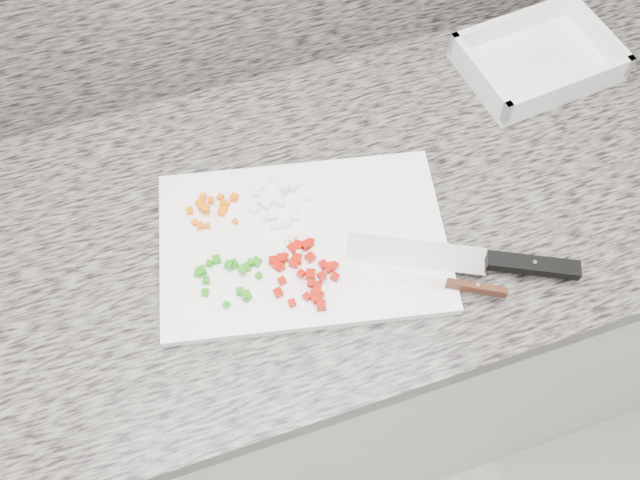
% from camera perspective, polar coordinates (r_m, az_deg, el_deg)
% --- Properties ---
extents(cabinet, '(3.92, 0.62, 0.86)m').
position_cam_1_polar(cabinet, '(1.51, -3.16, -7.95)').
color(cabinet, white).
rests_on(cabinet, ground).
extents(countertop, '(3.96, 0.64, 0.04)m').
position_cam_1_polar(countertop, '(1.11, -4.26, 0.98)').
color(countertop, '#646058').
rests_on(countertop, cabinet).
extents(cutting_board, '(0.47, 0.36, 0.01)m').
position_cam_1_polar(cutting_board, '(1.07, -1.36, -0.16)').
color(cutting_board, white).
rests_on(cutting_board, countertop).
extents(carrot_pile, '(0.08, 0.07, 0.02)m').
position_cam_1_polar(carrot_pile, '(1.09, -8.61, 2.65)').
color(carrot_pile, '#E66605').
rests_on(carrot_pile, cutting_board).
extents(onion_pile, '(0.09, 0.10, 0.02)m').
position_cam_1_polar(onion_pile, '(1.09, -3.65, 2.90)').
color(onion_pile, white).
rests_on(onion_pile, cutting_board).
extents(green_pepper_pile, '(0.10, 0.09, 0.02)m').
position_cam_1_polar(green_pepper_pile, '(1.03, -7.16, -2.82)').
color(green_pepper_pile, '#1E810B').
rests_on(green_pepper_pile, cutting_board).
extents(red_pepper_pile, '(0.10, 0.12, 0.02)m').
position_cam_1_polar(red_pepper_pile, '(1.03, -1.31, -2.46)').
color(red_pepper_pile, '#A90C02').
rests_on(red_pepper_pile, cutting_board).
extents(garlic_pile, '(0.05, 0.05, 0.01)m').
position_cam_1_polar(garlic_pile, '(1.05, -2.23, -0.72)').
color(garlic_pile, '#F9E7C0').
rests_on(garlic_pile, cutting_board).
extents(chef_knife, '(0.32, 0.18, 0.02)m').
position_cam_1_polar(chef_knife, '(1.06, 13.63, -1.67)').
color(chef_knife, silver).
rests_on(chef_knife, cutting_board).
extents(paring_knife, '(0.16, 0.10, 0.02)m').
position_cam_1_polar(paring_knife, '(1.03, 11.22, -3.62)').
color(paring_knife, silver).
rests_on(paring_knife, cutting_board).
extents(tray, '(0.27, 0.21, 0.05)m').
position_cam_1_polar(tray, '(1.33, 17.00, 13.53)').
color(tray, white).
rests_on(tray, countertop).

